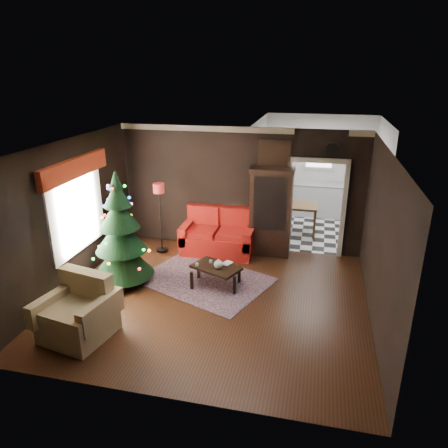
% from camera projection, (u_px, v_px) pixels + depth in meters
% --- Properties ---
extents(floor, '(5.50, 5.50, 0.00)m').
position_uv_depth(floor, '(213.00, 299.00, 7.67)').
color(floor, black).
rests_on(floor, ground).
extents(ceiling, '(5.50, 5.50, 0.00)m').
position_uv_depth(ceiling, '(211.00, 147.00, 6.69)').
color(ceiling, white).
rests_on(ceiling, ground).
extents(wall_back, '(5.50, 0.00, 5.50)m').
position_uv_depth(wall_back, '(240.00, 189.00, 9.46)').
color(wall_back, black).
rests_on(wall_back, ground).
extents(wall_front, '(5.50, 0.00, 5.50)m').
position_uv_depth(wall_front, '(159.00, 303.00, 4.90)').
color(wall_front, black).
rests_on(wall_front, ground).
extents(wall_left, '(0.00, 5.50, 5.50)m').
position_uv_depth(wall_left, '(69.00, 216.00, 7.76)').
color(wall_left, black).
rests_on(wall_left, ground).
extents(wall_right, '(0.00, 5.50, 5.50)m').
position_uv_depth(wall_right, '(381.00, 242.00, 6.61)').
color(wall_right, black).
rests_on(wall_right, ground).
extents(doorway, '(1.10, 0.10, 2.10)m').
position_uv_depth(doorway, '(315.00, 209.00, 9.23)').
color(doorway, beige).
rests_on(doorway, ground).
extents(left_window, '(0.05, 1.60, 1.40)m').
position_uv_depth(left_window, '(76.00, 211.00, 7.91)').
color(left_window, white).
rests_on(left_window, wall_left).
extents(valance, '(0.12, 2.10, 0.35)m').
position_uv_depth(valance, '(75.00, 168.00, 7.61)').
color(valance, maroon).
rests_on(valance, wall_left).
extents(kitchen_floor, '(3.00, 3.00, 0.00)m').
position_uv_depth(kitchen_floor, '(314.00, 230.00, 10.97)').
color(kitchen_floor, white).
rests_on(kitchen_floor, ground).
extents(kitchen_window, '(0.70, 0.06, 0.70)m').
position_uv_depth(kitchen_window, '(320.00, 155.00, 11.69)').
color(kitchen_window, white).
rests_on(kitchen_window, ground).
extents(rug, '(2.91, 2.55, 0.01)m').
position_uv_depth(rug, '(204.00, 280.00, 8.37)').
color(rug, '#4D3D4A').
rests_on(rug, ground).
extents(loveseat, '(1.70, 0.90, 1.00)m').
position_uv_depth(loveseat, '(218.00, 232.00, 9.45)').
color(loveseat, maroon).
rests_on(loveseat, ground).
extents(curio_cabinet, '(0.90, 0.45, 1.90)m').
position_uv_depth(curio_cabinet, '(271.00, 214.00, 9.25)').
color(curio_cabinet, black).
rests_on(curio_cabinet, ground).
extents(floor_lamp, '(0.34, 0.34, 1.59)m').
position_uv_depth(floor_lamp, '(160.00, 218.00, 9.37)').
color(floor_lamp, black).
rests_on(floor_lamp, ground).
extents(christmas_tree, '(1.51, 1.51, 2.26)m').
position_uv_depth(christmas_tree, '(120.00, 232.00, 7.97)').
color(christmas_tree, black).
rests_on(christmas_tree, ground).
extents(armchair, '(1.16, 1.16, 1.01)m').
position_uv_depth(armchair, '(77.00, 310.00, 6.48)').
color(armchair, tan).
rests_on(armchair, ground).
extents(coffee_table, '(1.04, 0.86, 0.41)m').
position_uv_depth(coffee_table, '(216.00, 276.00, 8.07)').
color(coffee_table, black).
rests_on(coffee_table, rug).
extents(teapot, '(0.24, 0.24, 0.18)m').
position_uv_depth(teapot, '(218.00, 264.00, 7.89)').
color(teapot, white).
rests_on(teapot, coffee_table).
extents(cup_a, '(0.08, 0.08, 0.05)m').
position_uv_depth(cup_a, '(211.00, 261.00, 8.15)').
color(cup_a, white).
rests_on(cup_a, coffee_table).
extents(cup_b, '(0.08, 0.08, 0.05)m').
position_uv_depth(cup_b, '(197.00, 264.00, 8.02)').
color(cup_b, white).
rests_on(cup_b, coffee_table).
extents(book, '(0.15, 0.08, 0.22)m').
position_uv_depth(book, '(224.00, 257.00, 8.13)').
color(book, '#84765B').
rests_on(book, coffee_table).
extents(wall_clock, '(0.32, 0.32, 0.06)m').
position_uv_depth(wall_clock, '(332.00, 150.00, 8.66)').
color(wall_clock, white).
rests_on(wall_clock, wall_back).
extents(painting, '(0.62, 0.05, 0.52)m').
position_uv_depth(painting, '(274.00, 154.00, 8.97)').
color(painting, '#BC814A').
rests_on(painting, wall_back).
extents(kitchen_counter, '(1.80, 0.60, 0.90)m').
position_uv_depth(kitchen_counter, '(316.00, 200.00, 11.90)').
color(kitchen_counter, silver).
rests_on(kitchen_counter, ground).
extents(kitchen_table, '(0.70, 0.70, 0.75)m').
position_uv_depth(kitchen_table, '(302.00, 219.00, 10.62)').
color(kitchen_table, '#573719').
rests_on(kitchen_table, ground).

